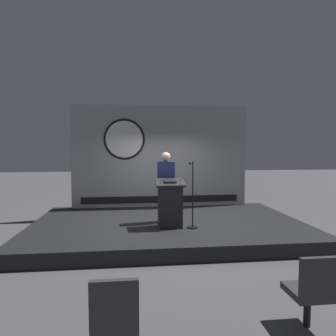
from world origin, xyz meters
TOP-DOWN VIEW (x-y plane):
  - ground_plane at (0.00, 0.00)m, footprint 40.00×40.00m
  - stage_platform at (0.00, 0.00)m, footprint 6.40×4.00m
  - banner_display at (-0.03, 1.85)m, footprint 5.27×0.12m
  - podium at (-0.01, -0.57)m, footprint 0.64×0.50m
  - speaker_person at (-0.05, -0.09)m, footprint 0.40×0.26m
  - microphone_stand at (0.47, -0.68)m, footprint 0.24×0.48m
  - audience_chair_left at (1.17, -4.05)m, footprint 0.44×0.45m
  - audience_chair_right at (-0.99, -4.35)m, footprint 0.44×0.45m

SIDE VIEW (x-z plane):
  - ground_plane at x=0.00m, z-range 0.00..0.00m
  - stage_platform at x=0.00m, z-range 0.00..0.30m
  - audience_chair_left at x=1.17m, z-range 0.05..0.94m
  - audience_chair_right at x=-0.99m, z-range 0.05..0.94m
  - microphone_stand at x=0.47m, z-range 0.07..1.55m
  - podium at x=-0.01m, z-range 0.29..1.36m
  - speaker_person at x=-0.05m, z-range 0.32..1.99m
  - banner_display at x=-0.03m, z-range 0.30..3.34m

